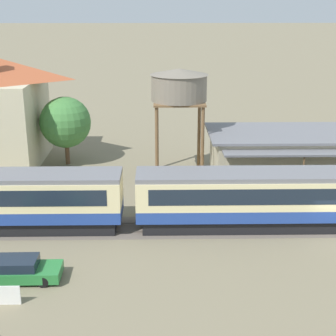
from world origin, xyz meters
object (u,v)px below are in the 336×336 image
object	(u,v)px
passenger_train	(133,198)
yard_tree_2	(65,122)
water_tower	(179,87)
parked_car_green	(19,270)
station_building	(288,155)

from	to	relation	value
passenger_train	yard_tree_2	world-z (taller)	yard_tree_2
water_tower	parked_car_green	world-z (taller)	water_tower
passenger_train	parked_car_green	world-z (taller)	passenger_train
water_tower	yard_tree_2	size ratio (longest dim) A/B	1.47
parked_car_green	yard_tree_2	bearing A→B (deg)	91.51
passenger_train	water_tower	size ratio (longest dim) A/B	9.24
passenger_train	parked_car_green	size ratio (longest dim) A/B	18.85
yard_tree_2	passenger_train	bearing A→B (deg)	-64.46
station_building	parked_car_green	size ratio (longest dim) A/B	3.02
passenger_train	yard_tree_2	distance (m)	15.81
passenger_train	station_building	xyz separation A→B (m)	(12.67, 9.79, -0.10)
passenger_train	station_building	world-z (taller)	station_building
passenger_train	water_tower	bearing A→B (deg)	72.38
water_tower	parked_car_green	distance (m)	21.01
passenger_train	station_building	bearing A→B (deg)	37.69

